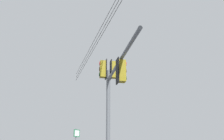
% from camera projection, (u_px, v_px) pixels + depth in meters
% --- Properties ---
extents(signal_mast_assembly, '(4.50, 4.43, 6.67)m').
position_uv_depth(signal_mast_assembly, '(112.00, 91.00, 11.79)').
color(signal_mast_assembly, slate).
rests_on(signal_mast_assembly, ground).
extents(overhead_wire_span, '(17.50, 14.24, 1.09)m').
position_uv_depth(overhead_wire_span, '(104.00, 27.00, 15.06)').
color(overhead_wire_span, black).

